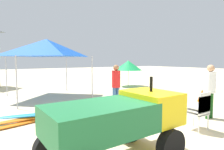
{
  "coord_description": "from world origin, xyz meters",
  "views": [
    {
      "loc": [
        -3.43,
        -3.12,
        1.83
      ],
      "look_at": [
        0.73,
        2.94,
        1.27
      ],
      "focal_mm": 31.24,
      "sensor_mm": 36.0,
      "label": 1
    }
  ],
  "objects_px": {
    "lifeguard_near_center": "(210,88)",
    "popup_canopy": "(47,48)",
    "surfboard_pile": "(28,119)",
    "stacked_plastic_chairs": "(200,108)",
    "beach_umbrella_left": "(128,65)",
    "utility_cart": "(119,119)",
    "lifeguard_near_right": "(116,84)",
    "traffic_cone_far": "(146,96)",
    "traffic_cone_near": "(202,95)"
  },
  "relations": [
    {
      "from": "stacked_plastic_chairs",
      "to": "beach_umbrella_left",
      "type": "height_order",
      "value": "beach_umbrella_left"
    },
    {
      "from": "utility_cart",
      "to": "popup_canopy",
      "type": "relative_size",
      "value": 0.79
    },
    {
      "from": "utility_cart",
      "to": "stacked_plastic_chairs",
      "type": "bearing_deg",
      "value": 1.0
    },
    {
      "from": "surfboard_pile",
      "to": "traffic_cone_near",
      "type": "xyz_separation_m",
      "value": [
        6.95,
        -1.24,
        0.15
      ]
    },
    {
      "from": "lifeguard_near_center",
      "to": "beach_umbrella_left",
      "type": "height_order",
      "value": "beach_umbrella_left"
    },
    {
      "from": "utility_cart",
      "to": "lifeguard_near_right",
      "type": "height_order",
      "value": "lifeguard_near_right"
    },
    {
      "from": "lifeguard_near_right",
      "to": "traffic_cone_near",
      "type": "height_order",
      "value": "lifeguard_near_right"
    },
    {
      "from": "surfboard_pile",
      "to": "beach_umbrella_left",
      "type": "distance_m",
      "value": 8.83
    },
    {
      "from": "traffic_cone_near",
      "to": "traffic_cone_far",
      "type": "distance_m",
      "value": 2.47
    },
    {
      "from": "utility_cart",
      "to": "lifeguard_near_right",
      "type": "distance_m",
      "value": 3.89
    },
    {
      "from": "utility_cart",
      "to": "lifeguard_near_right",
      "type": "relative_size",
      "value": 1.55
    },
    {
      "from": "surfboard_pile",
      "to": "lifeguard_near_center",
      "type": "height_order",
      "value": "lifeguard_near_center"
    },
    {
      "from": "surfboard_pile",
      "to": "lifeguard_near_center",
      "type": "bearing_deg",
      "value": -30.15
    },
    {
      "from": "beach_umbrella_left",
      "to": "traffic_cone_far",
      "type": "distance_m",
      "value": 5.25
    },
    {
      "from": "lifeguard_near_center",
      "to": "utility_cart",
      "type": "bearing_deg",
      "value": -172.89
    },
    {
      "from": "utility_cart",
      "to": "surfboard_pile",
      "type": "distance_m",
      "value": 3.44
    },
    {
      "from": "utility_cart",
      "to": "beach_umbrella_left",
      "type": "xyz_separation_m",
      "value": [
        6.58,
        7.79,
        0.67
      ]
    },
    {
      "from": "stacked_plastic_chairs",
      "to": "lifeguard_near_center",
      "type": "distance_m",
      "value": 1.39
    },
    {
      "from": "surfboard_pile",
      "to": "beach_umbrella_left",
      "type": "xyz_separation_m",
      "value": [
        7.46,
        4.53,
        1.34
      ]
    },
    {
      "from": "surfboard_pile",
      "to": "traffic_cone_far",
      "type": "distance_m",
      "value": 4.89
    },
    {
      "from": "utility_cart",
      "to": "traffic_cone_near",
      "type": "height_order",
      "value": "utility_cart"
    },
    {
      "from": "lifeguard_near_center",
      "to": "traffic_cone_far",
      "type": "height_order",
      "value": "lifeguard_near_center"
    },
    {
      "from": "lifeguard_near_right",
      "to": "popup_canopy",
      "type": "xyz_separation_m",
      "value": [
        -1.51,
        3.61,
        1.47
      ]
    },
    {
      "from": "lifeguard_near_right",
      "to": "traffic_cone_near",
      "type": "xyz_separation_m",
      "value": [
        3.83,
        -1.17,
        -0.68
      ]
    },
    {
      "from": "stacked_plastic_chairs",
      "to": "surfboard_pile",
      "type": "distance_m",
      "value": 4.78
    },
    {
      "from": "lifeguard_near_right",
      "to": "popup_canopy",
      "type": "distance_m",
      "value": 4.18
    },
    {
      "from": "utility_cart",
      "to": "traffic_cone_far",
      "type": "height_order",
      "value": "utility_cart"
    },
    {
      "from": "lifeguard_near_right",
      "to": "traffic_cone_far",
      "type": "xyz_separation_m",
      "value": [
        1.77,
        0.2,
        -0.71
      ]
    },
    {
      "from": "utility_cart",
      "to": "lifeguard_near_center",
      "type": "relative_size",
      "value": 1.52
    },
    {
      "from": "popup_canopy",
      "to": "stacked_plastic_chairs",
      "type": "bearing_deg",
      "value": -74.21
    },
    {
      "from": "lifeguard_near_right",
      "to": "popup_canopy",
      "type": "height_order",
      "value": "popup_canopy"
    },
    {
      "from": "lifeguard_near_right",
      "to": "utility_cart",
      "type": "bearing_deg",
      "value": -124.97
    },
    {
      "from": "stacked_plastic_chairs",
      "to": "traffic_cone_near",
      "type": "bearing_deg",
      "value": 29.84
    },
    {
      "from": "utility_cart",
      "to": "beach_umbrella_left",
      "type": "bearing_deg",
      "value": 49.82
    },
    {
      "from": "utility_cart",
      "to": "traffic_cone_near",
      "type": "distance_m",
      "value": 6.4
    },
    {
      "from": "stacked_plastic_chairs",
      "to": "lifeguard_near_center",
      "type": "bearing_deg",
      "value": 19.17
    },
    {
      "from": "lifeguard_near_center",
      "to": "beach_umbrella_left",
      "type": "relative_size",
      "value": 0.88
    },
    {
      "from": "utility_cart",
      "to": "stacked_plastic_chairs",
      "type": "relative_size",
      "value": 2.51
    },
    {
      "from": "lifeguard_near_right",
      "to": "beach_umbrella_left",
      "type": "bearing_deg",
      "value": 46.63
    },
    {
      "from": "beach_umbrella_left",
      "to": "traffic_cone_far",
      "type": "xyz_separation_m",
      "value": [
        -2.58,
        -4.4,
        -1.23
      ]
    },
    {
      "from": "utility_cart",
      "to": "lifeguard_near_center",
      "type": "distance_m",
      "value": 3.92
    },
    {
      "from": "surfboard_pile",
      "to": "lifeguard_near_center",
      "type": "relative_size",
      "value": 1.54
    },
    {
      "from": "surfboard_pile",
      "to": "lifeguard_near_center",
      "type": "distance_m",
      "value": 5.59
    },
    {
      "from": "utility_cart",
      "to": "traffic_cone_near",
      "type": "bearing_deg",
      "value": 18.4
    },
    {
      "from": "stacked_plastic_chairs",
      "to": "surfboard_pile",
      "type": "xyz_separation_m",
      "value": [
        -3.51,
        3.21,
        -0.48
      ]
    },
    {
      "from": "stacked_plastic_chairs",
      "to": "lifeguard_near_center",
      "type": "relative_size",
      "value": 0.6
    },
    {
      "from": "popup_canopy",
      "to": "beach_umbrella_left",
      "type": "bearing_deg",
      "value": 9.6
    },
    {
      "from": "popup_canopy",
      "to": "traffic_cone_far",
      "type": "bearing_deg",
      "value": -46.07
    },
    {
      "from": "stacked_plastic_chairs",
      "to": "surfboard_pile",
      "type": "relative_size",
      "value": 0.39
    },
    {
      "from": "lifeguard_near_center",
      "to": "popup_canopy",
      "type": "distance_m",
      "value": 7.21
    }
  ]
}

